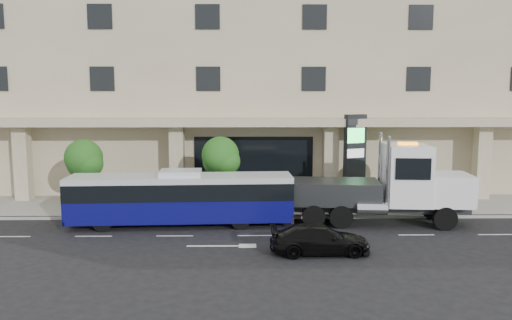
% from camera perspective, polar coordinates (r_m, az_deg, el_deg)
% --- Properties ---
extents(ground, '(120.00, 120.00, 0.00)m').
position_cam_1_polar(ground, '(26.39, -0.09, -7.75)').
color(ground, black).
rests_on(ground, ground).
extents(sidewalk, '(120.00, 6.00, 0.15)m').
position_cam_1_polar(sidewalk, '(31.23, -0.21, -5.24)').
color(sidewalk, gray).
rests_on(sidewalk, ground).
extents(curb, '(120.00, 0.30, 0.15)m').
position_cam_1_polar(curb, '(28.31, -0.14, -6.55)').
color(curb, gray).
rests_on(curb, ground).
extents(convention_center, '(60.00, 17.60, 20.00)m').
position_cam_1_polar(convention_center, '(41.03, -0.39, 11.66)').
color(convention_center, tan).
rests_on(convention_center, ground).
extents(tree_left, '(2.27, 2.20, 4.22)m').
position_cam_1_polar(tree_left, '(30.85, -19.04, -0.07)').
color(tree_left, '#422B19').
rests_on(tree_left, sidewalk).
extents(tree_mid, '(2.28, 2.20, 4.38)m').
position_cam_1_polar(tree_mid, '(29.34, -4.04, 0.25)').
color(tree_mid, '#422B19').
rests_on(tree_mid, sidewalk).
extents(tree_right, '(2.10, 2.00, 4.04)m').
position_cam_1_polar(tree_right, '(30.94, 17.75, -0.13)').
color(tree_right, '#422B19').
rests_on(tree_right, sidewalk).
extents(city_bus, '(11.88, 3.01, 2.98)m').
position_cam_1_polar(city_bus, '(26.85, -8.58, -4.24)').
color(city_bus, black).
rests_on(city_bus, ground).
extents(tow_truck, '(10.70, 3.42, 4.85)m').
position_cam_1_polar(tow_truck, '(27.76, 14.88, -3.02)').
color(tow_truck, '#2D3033').
rests_on(tow_truck, ground).
extents(black_sedan, '(4.44, 1.93, 1.27)m').
position_cam_1_polar(black_sedan, '(22.25, 7.30, -8.98)').
color(black_sedan, black).
rests_on(black_sedan, ground).
extents(signage_pylon, '(1.47, 0.99, 5.58)m').
position_cam_1_polar(signage_pylon, '(32.08, 11.21, 0.24)').
color(signage_pylon, black).
rests_on(signage_pylon, sidewalk).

